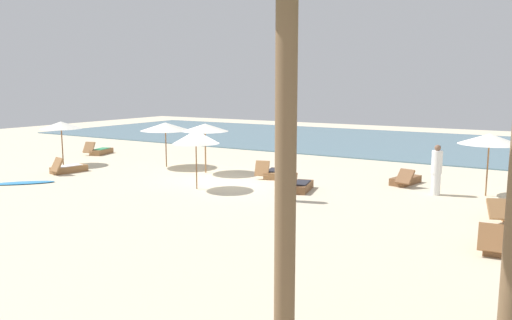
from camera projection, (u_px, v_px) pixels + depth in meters
name	position (u px, v px, depth m)	size (l,w,h in m)	color
ground_plane	(221.00, 184.00, 19.39)	(60.00, 60.00, 0.00)	beige
ocean_water	(367.00, 141.00, 33.72)	(48.00, 16.00, 0.06)	slate
umbrella_0	(205.00, 128.00, 21.59)	(2.02, 2.02, 2.14)	olive
umbrella_1	(165.00, 127.00, 23.15)	(2.30, 2.30, 2.07)	brown
umbrella_2	(489.00, 139.00, 17.03)	(2.04, 2.04, 2.17)	brown
umbrella_3	(61.00, 125.00, 23.73)	(1.92, 1.92, 2.07)	brown
umbrella_4	(196.00, 137.00, 18.21)	(1.71, 1.71, 2.17)	brown
lounger_0	(405.00, 180.00, 19.31)	(0.94, 1.78, 0.68)	brown
lounger_1	(300.00, 186.00, 18.13)	(0.95, 1.72, 0.75)	brown
lounger_2	(273.00, 173.00, 20.78)	(1.03, 1.73, 0.75)	olive
lounger_3	(100.00, 151.00, 27.56)	(1.05, 1.76, 0.72)	olive
lounger_4	(68.00, 169.00, 21.87)	(0.85, 1.71, 0.74)	olive
lounger_5	(510.00, 214.00, 14.24)	(1.19, 1.79, 0.68)	olive
lounger_6	(497.00, 242.00, 11.74)	(0.74, 1.70, 0.73)	brown
person_0	(286.00, 174.00, 16.50)	(0.45, 0.45, 1.77)	#2D4C8C
person_1	(437.00, 170.00, 17.39)	(0.41, 0.41, 1.76)	white
surfboard	(23.00, 183.00, 19.45)	(2.01, 2.09, 0.07)	#338CCC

